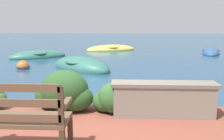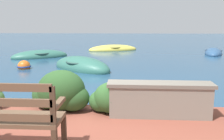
{
  "view_description": "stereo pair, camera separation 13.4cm",
  "coord_description": "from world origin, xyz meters",
  "px_view_note": "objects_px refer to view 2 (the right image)",
  "views": [
    {
      "loc": [
        0.53,
        -4.67,
        1.8
      ],
      "look_at": [
        0.15,
        3.73,
        0.22
      ],
      "focal_mm": 40.0,
      "sensor_mm": 36.0,
      "label": 1
    },
    {
      "loc": [
        0.66,
        -4.66,
        1.8
      ],
      "look_at": [
        0.15,
        3.73,
        0.22
      ],
      "focal_mm": 40.0,
      "sensor_mm": 36.0,
      "label": 2
    }
  ],
  "objects_px": {
    "park_bench": "(11,116)",
    "mooring_buoy": "(24,66)",
    "rowboat_far": "(213,53)",
    "rowboat_outer": "(113,50)",
    "rowboat_nearest": "(81,67)",
    "rowboat_mid": "(40,56)"
  },
  "relations": [
    {
      "from": "mooring_buoy",
      "to": "rowboat_nearest",
      "type": "bearing_deg",
      "value": 0.46
    },
    {
      "from": "rowboat_nearest",
      "to": "mooring_buoy",
      "type": "height_order",
      "value": "rowboat_nearest"
    },
    {
      "from": "park_bench",
      "to": "rowboat_far",
      "type": "height_order",
      "value": "park_bench"
    },
    {
      "from": "park_bench",
      "to": "rowboat_mid",
      "type": "height_order",
      "value": "park_bench"
    },
    {
      "from": "park_bench",
      "to": "mooring_buoy",
      "type": "xyz_separation_m",
      "value": [
        -2.74,
        6.86,
        -0.61
      ]
    },
    {
      "from": "rowboat_nearest",
      "to": "rowboat_mid",
      "type": "bearing_deg",
      "value": -9.84
    },
    {
      "from": "rowboat_nearest",
      "to": "rowboat_outer",
      "type": "bearing_deg",
      "value": -57.65
    },
    {
      "from": "rowboat_nearest",
      "to": "mooring_buoy",
      "type": "xyz_separation_m",
      "value": [
        -2.32,
        -0.02,
        0.01
      ]
    },
    {
      "from": "park_bench",
      "to": "mooring_buoy",
      "type": "relative_size",
      "value": 2.22
    },
    {
      "from": "park_bench",
      "to": "rowboat_far",
      "type": "relative_size",
      "value": 0.46
    },
    {
      "from": "rowboat_far",
      "to": "mooring_buoy",
      "type": "distance_m",
      "value": 10.61
    },
    {
      "from": "rowboat_nearest",
      "to": "rowboat_outer",
      "type": "distance_m",
      "value": 7.02
    },
    {
      "from": "rowboat_far",
      "to": "rowboat_nearest",
      "type": "bearing_deg",
      "value": 145.55
    },
    {
      "from": "rowboat_nearest",
      "to": "rowboat_far",
      "type": "height_order",
      "value": "rowboat_nearest"
    },
    {
      "from": "rowboat_far",
      "to": "rowboat_outer",
      "type": "bearing_deg",
      "value": 92.31
    },
    {
      "from": "rowboat_nearest",
      "to": "rowboat_outer",
      "type": "relative_size",
      "value": 0.86
    },
    {
      "from": "rowboat_nearest",
      "to": "rowboat_far",
      "type": "bearing_deg",
      "value": -103.05
    },
    {
      "from": "rowboat_mid",
      "to": "mooring_buoy",
      "type": "height_order",
      "value": "rowboat_mid"
    },
    {
      "from": "rowboat_mid",
      "to": "rowboat_outer",
      "type": "xyz_separation_m",
      "value": [
        3.68,
        3.7,
        -0.0
      ]
    },
    {
      "from": "park_bench",
      "to": "rowboat_nearest",
      "type": "distance_m",
      "value": 6.92
    },
    {
      "from": "rowboat_far",
      "to": "mooring_buoy",
      "type": "bearing_deg",
      "value": 137.95
    },
    {
      "from": "park_bench",
      "to": "rowboat_mid",
      "type": "xyz_separation_m",
      "value": [
        -3.24,
        10.15,
        -0.64
      ]
    }
  ]
}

